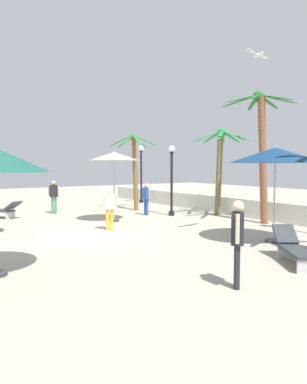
# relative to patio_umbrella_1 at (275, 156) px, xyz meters

# --- Properties ---
(ground_plane) EXTENTS (56.00, 56.00, 0.00)m
(ground_plane) POSITION_rel_patio_umbrella_1_xyz_m (-4.25, -4.55, -2.73)
(ground_plane) COLOR #B2A893
(boundary_wall) EXTENTS (25.20, 0.30, 0.84)m
(boundary_wall) POSITION_rel_patio_umbrella_1_xyz_m (-4.25, 3.57, -2.31)
(boundary_wall) COLOR silver
(boundary_wall) RESTS_ON ground_plane
(patio_umbrella_1) EXTENTS (2.81, 2.81, 3.02)m
(patio_umbrella_1) POSITION_rel_patio_umbrella_1_xyz_m (0.00, 0.00, 0.00)
(patio_umbrella_1) COLOR #333338
(patio_umbrella_1) RESTS_ON ground_plane
(patio_umbrella_3) EXTENTS (2.17, 2.17, 3.05)m
(patio_umbrella_3) POSITION_rel_patio_umbrella_1_xyz_m (-6.52, -2.23, 0.07)
(patio_umbrella_3) COLOR #333338
(patio_umbrella_3) RESTS_ON ground_plane
(palm_tree_0) EXTENTS (2.79, 2.55, 4.16)m
(palm_tree_0) POSITION_rel_patio_umbrella_1_xyz_m (-9.57, 0.57, 0.01)
(palm_tree_0) COLOR brown
(palm_tree_0) RESTS_ON ground_plane
(palm_tree_1) EXTENTS (2.86, 2.86, 4.21)m
(palm_tree_1) POSITION_rel_patio_umbrella_1_xyz_m (-5.45, 2.95, 0.06)
(palm_tree_1) COLOR brown
(palm_tree_1) RESTS_ON ground_plane
(palm_tree_3) EXTENTS (2.95, 3.13, 5.53)m
(palm_tree_3) POSITION_rel_patio_umbrella_1_xyz_m (-2.83, 2.75, 0.79)
(palm_tree_3) COLOR brown
(palm_tree_3) RESTS_ON ground_plane
(lamp_post_1) EXTENTS (0.39, 0.39, 3.74)m
(lamp_post_1) POSITION_rel_patio_umbrella_1_xyz_m (-12.55, 2.87, -0.33)
(lamp_post_1) COLOR black
(lamp_post_1) RESTS_ON ground_plane
(lamp_post_2) EXTENTS (0.33, 0.33, 3.38)m
(lamp_post_2) POSITION_rel_patio_umbrella_1_xyz_m (-6.64, 0.94, -0.76)
(lamp_post_2) COLOR black
(lamp_post_2) RESTS_ON ground_plane
(lounge_chair_0) EXTENTS (1.86, 1.52, 0.84)m
(lounge_chair_0) POSITION_rel_patio_umbrella_1_xyz_m (1.84, -1.59, -2.33)
(lounge_chair_0) COLOR #B7B7BC
(lounge_chair_0) RESTS_ON ground_plane
(lounge_chair_1) EXTENTS (1.88, 1.45, 0.83)m
(lounge_chair_1) POSITION_rel_patio_umbrella_1_xyz_m (-10.24, -6.02, -2.33)
(lounge_chair_1) COLOR #B7B7BC
(lounge_chair_1) RESTS_ON ground_plane
(guest_0) EXTENTS (0.42, 0.44, 1.74)m
(guest_0) POSITION_rel_patio_umbrella_1_xyz_m (2.32, -4.12, -1.66)
(guest_0) COLOR #26262D
(guest_0) RESTS_ON ground_plane
(guest_1) EXTENTS (0.42, 0.43, 1.67)m
(guest_1) POSITION_rel_patio_umbrella_1_xyz_m (-10.49, -3.57, -1.71)
(guest_1) COLOR #3F8C59
(guest_1) RESTS_ON ground_plane
(guest_2) EXTENTS (0.56, 0.28, 1.55)m
(guest_2) POSITION_rel_patio_umbrella_1_xyz_m (-7.43, -0.01, -1.79)
(guest_2) COLOR #3359B2
(guest_2) RESTS_ON ground_plane
(guest_3) EXTENTS (0.36, 0.52, 1.59)m
(guest_3) POSITION_rel_patio_umbrella_1_xyz_m (-4.79, -3.33, -1.77)
(guest_3) COLOR gold
(guest_3) RESTS_ON ground_plane
(seagull_0) EXTENTS (0.40, 1.21, 0.14)m
(seagull_0) POSITION_rel_patio_umbrella_1_xyz_m (-0.64, -0.17, 3.18)
(seagull_0) COLOR white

